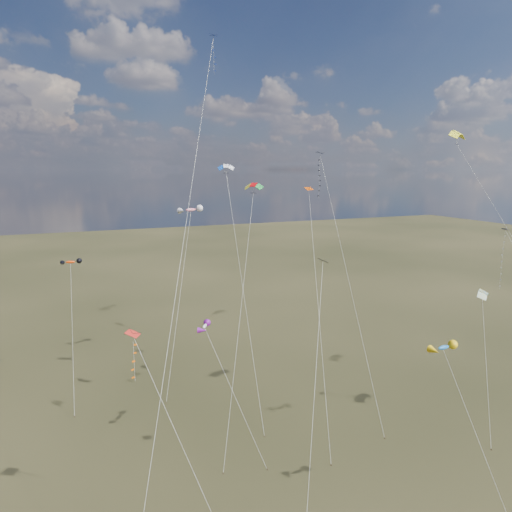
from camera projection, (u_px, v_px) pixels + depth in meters
name	position (u px, v px, depth m)	size (l,w,h in m)	color
ground	(334.00, 501.00, 40.34)	(400.00, 400.00, 0.00)	black
diamond_black_high	(322.00, 186.00, 62.30)	(3.13, 20.17, 31.35)	black
diamond_navy_tall	(208.00, 91.00, 48.13)	(15.64, 27.68, 43.67)	#07164E
diamond_black_mid	(318.00, 343.00, 39.10)	(9.12, 13.19, 20.74)	black
diamond_red_low	(138.00, 364.00, 38.95)	(5.97, 11.94, 15.38)	red
diamond_navy_right	(507.00, 266.00, 52.11)	(2.32, 16.08, 22.35)	#0D1247
diamond_orange_center	(314.00, 254.00, 54.54)	(6.90, 17.60, 26.71)	#D84705
parafoil_yellow	(458.00, 133.00, 53.65)	(12.28, 18.96, 33.95)	yellow
parafoil_blue_white	(226.00, 168.00, 60.09)	(2.79, 17.38, 29.95)	blue
parafoil_striped	(484.00, 292.00, 53.20)	(6.58, 8.36, 15.54)	yellow
parafoil_tricolor	(253.00, 186.00, 53.61)	(9.67, 13.93, 27.72)	yellow
novelty_orange_black	(71.00, 263.00, 63.73)	(2.63, 14.23, 16.64)	red
novelty_white_purple	(205.00, 327.00, 49.65)	(4.29, 10.74, 12.53)	silver
novelty_redwhite_stripe	(191.00, 210.00, 69.37)	(9.60, 15.94, 23.54)	red
novelty_blue_yellow	(444.00, 348.00, 39.25)	(3.09, 7.92, 14.28)	blue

